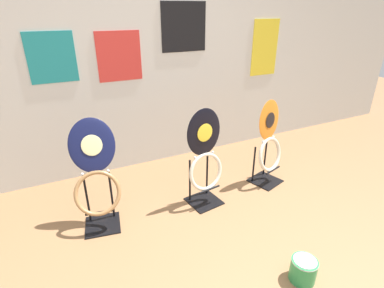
{
  "coord_description": "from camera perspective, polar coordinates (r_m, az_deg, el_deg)",
  "views": [
    {
      "loc": [
        -0.9,
        -0.71,
        1.66
      ],
      "look_at": [
        0.17,
        1.47,
        0.55
      ],
      "focal_mm": 28.0,
      "sensor_mm": 36.0,
      "label": 1
    }
  ],
  "objects": [
    {
      "name": "wall_back",
      "position": [
        3.22,
        -10.32,
        17.78
      ],
      "size": [
        8.0,
        0.07,
        2.6
      ],
      "color": "silver",
      "rests_on": "ground_plane"
    },
    {
      "name": "toilet_seat_display_jazz_black",
      "position": [
        2.63,
        2.44,
        -2.82
      ],
      "size": [
        0.36,
        0.31,
        0.91
      ],
      "color": "black",
      "rests_on": "ground_plane"
    },
    {
      "name": "toilet_seat_display_navy_moon",
      "position": [
        2.49,
        -17.87,
        -5.69
      ],
      "size": [
        0.41,
        0.41,
        0.89
      ],
      "color": "black",
      "rests_on": "ground_plane"
    },
    {
      "name": "toilet_seat_display_orange_sun",
      "position": [
        3.07,
        14.44,
        -0.43
      ],
      "size": [
        0.37,
        0.35,
        0.87
      ],
      "color": "black",
      "rests_on": "ground_plane"
    },
    {
      "name": "paint_can",
      "position": [
        2.26,
        20.44,
        -21.44
      ],
      "size": [
        0.17,
        0.17,
        0.17
      ],
      "color": "#2D8E4C",
      "rests_on": "ground_plane"
    }
  ]
}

